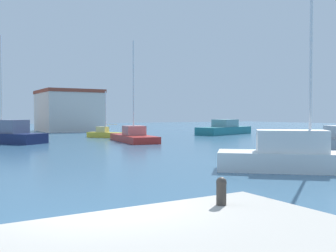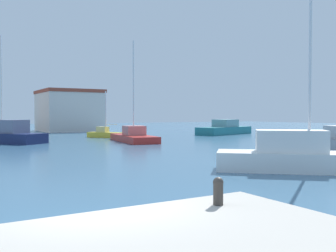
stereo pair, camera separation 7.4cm
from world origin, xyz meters
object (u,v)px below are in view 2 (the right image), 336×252
at_px(mooring_bollard, 218,190).
at_px(sailboat_white_outer_mooring, 305,156).
at_px(sailboat_red_near_pier, 134,136).
at_px(motorboat_teal_inner_mooring, 225,129).
at_px(sailboat_navy_center_channel, 4,135).
at_px(sailboat_yellow_mid_harbor, 105,134).

relative_size(mooring_bollard, sailboat_white_outer_mooring, 0.05).
xyz_separation_m(sailboat_red_near_pier, motorboat_teal_inner_mooring, (15.68, 5.88, 0.18)).
bearing_deg(mooring_bollard, sailboat_red_near_pier, 67.59).
bearing_deg(mooring_bollard, sailboat_navy_center_channel, 89.25).
xyz_separation_m(mooring_bollard, sailboat_red_near_pier, (11.17, 27.10, -0.66)).
bearing_deg(sailboat_yellow_mid_harbor, mooring_bollard, -108.03).
xyz_separation_m(mooring_bollard, motorboat_teal_inner_mooring, (26.86, 32.97, -0.47)).
bearing_deg(sailboat_white_outer_mooring, mooring_bollard, -147.99).
distance_m(mooring_bollard, sailboat_white_outer_mooring, 11.30).
bearing_deg(sailboat_white_outer_mooring, sailboat_yellow_mid_harbor, 86.74).
relative_size(sailboat_red_near_pier, sailboat_yellow_mid_harbor, 1.85).
relative_size(sailboat_white_outer_mooring, sailboat_navy_center_channel, 1.19).
xyz_separation_m(mooring_bollard, sailboat_navy_center_channel, (0.41, 31.58, -0.43)).
relative_size(mooring_bollard, sailboat_navy_center_channel, 0.05).
bearing_deg(sailboat_yellow_mid_harbor, sailboat_red_near_pier, -90.17).
relative_size(sailboat_yellow_mid_harbor, motorboat_teal_inner_mooring, 0.56).
bearing_deg(sailboat_navy_center_channel, sailboat_red_near_pier, -22.63).
relative_size(sailboat_red_near_pier, motorboat_teal_inner_mooring, 1.04).
height_order(sailboat_red_near_pier, sailboat_navy_center_channel, sailboat_navy_center_channel).
xyz_separation_m(sailboat_red_near_pier, sailboat_white_outer_mooring, (-1.60, -21.11, 0.20)).
distance_m(motorboat_teal_inner_mooring, sailboat_navy_center_channel, 26.48).
distance_m(sailboat_yellow_mid_harbor, sailboat_white_outer_mooring, 28.46).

